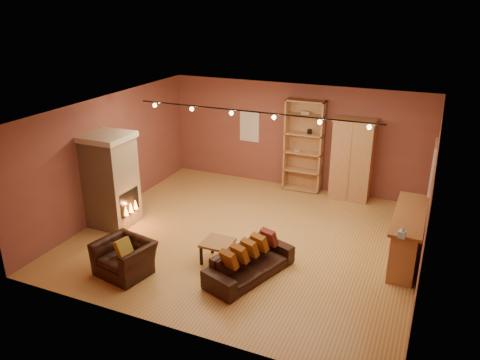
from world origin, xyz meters
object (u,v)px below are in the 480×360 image
at_px(armoire, 352,159).
at_px(armchair, 124,252).
at_px(bar_counter, 407,236).
at_px(bookcase, 305,145).
at_px(coffee_table, 218,244).
at_px(loveseat, 250,258).
at_px(fireplace, 111,180).

bearing_deg(armoire, armchair, -121.21).
bearing_deg(armchair, bar_counter, 39.95).
distance_m(bookcase, coffee_table, 4.39).
distance_m(bar_counter, loveseat, 3.13).
height_order(bookcase, armoire, bookcase).
relative_size(bookcase, armchair, 2.24).
relative_size(fireplace, bar_counter, 1.00).
height_order(armoire, loveseat, armoire).
bearing_deg(coffee_table, bar_counter, 24.57).
bearing_deg(bar_counter, bookcase, 136.47).
distance_m(bookcase, bar_counter, 4.06).
height_order(armchair, coffee_table, armchair).
xyz_separation_m(loveseat, coffee_table, (-0.77, 0.22, -0.01)).
bearing_deg(bookcase, bar_counter, -43.53).
bearing_deg(coffee_table, armoire, 67.21).
bearing_deg(loveseat, armchair, 130.24).
xyz_separation_m(fireplace, armchair, (1.48, -1.62, -0.63)).
height_order(bookcase, armchair, bookcase).
bearing_deg(bookcase, armchair, -109.30).
height_order(fireplace, bar_counter, fireplace).
xyz_separation_m(bar_counter, coffee_table, (-3.35, -1.53, -0.15)).
distance_m(armoire, coffee_table, 4.55).
xyz_separation_m(bar_counter, armchair, (-4.76, -2.59, -0.08)).
xyz_separation_m(bookcase, bar_counter, (2.89, -2.75, -0.73)).
height_order(bar_counter, coffee_table, bar_counter).
xyz_separation_m(fireplace, bar_counter, (6.24, 0.97, -0.54)).
relative_size(bookcase, coffee_table, 4.25).
bearing_deg(fireplace, armchair, -47.65).
height_order(bar_counter, armchair, bar_counter).
bearing_deg(armoire, bar_counter, -58.31).
xyz_separation_m(loveseat, armchair, (-2.18, -0.84, 0.05)).
height_order(bookcase, bar_counter, bookcase).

